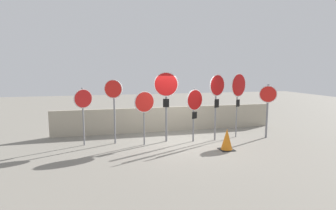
{
  "coord_description": "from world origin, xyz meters",
  "views": [
    {
      "loc": [
        -2.72,
        -9.37,
        2.71
      ],
      "look_at": [
        -0.45,
        0.0,
        1.42
      ],
      "focal_mm": 28.0,
      "sensor_mm": 36.0,
      "label": 1
    }
  ],
  "objects_px": {
    "stop_sign_2": "(144,105)",
    "stop_sign_3": "(166,92)",
    "stop_sign_4": "(195,104)",
    "stop_sign_6": "(238,89)",
    "stop_sign_5": "(217,92)",
    "stop_sign_7": "(268,101)",
    "traffic_cone_0": "(227,139)",
    "stop_sign_0": "(83,103)",
    "stop_sign_1": "(114,97)"
  },
  "relations": [
    {
      "from": "stop_sign_4",
      "to": "stop_sign_3",
      "type": "bearing_deg",
      "value": 140.95
    },
    {
      "from": "stop_sign_0",
      "to": "stop_sign_7",
      "type": "height_order",
      "value": "stop_sign_7"
    },
    {
      "from": "stop_sign_0",
      "to": "stop_sign_2",
      "type": "distance_m",
      "value": 2.17
    },
    {
      "from": "stop_sign_3",
      "to": "stop_sign_6",
      "type": "bearing_deg",
      "value": 19.16
    },
    {
      "from": "traffic_cone_0",
      "to": "stop_sign_7",
      "type": "bearing_deg",
      "value": 25.87
    },
    {
      "from": "stop_sign_2",
      "to": "stop_sign_4",
      "type": "height_order",
      "value": "stop_sign_4"
    },
    {
      "from": "stop_sign_4",
      "to": "stop_sign_6",
      "type": "bearing_deg",
      "value": -19.06
    },
    {
      "from": "stop_sign_3",
      "to": "stop_sign_4",
      "type": "distance_m",
      "value": 1.16
    },
    {
      "from": "stop_sign_4",
      "to": "stop_sign_7",
      "type": "height_order",
      "value": "stop_sign_7"
    },
    {
      "from": "stop_sign_6",
      "to": "traffic_cone_0",
      "type": "relative_size",
      "value": 3.53
    },
    {
      "from": "stop_sign_0",
      "to": "stop_sign_6",
      "type": "distance_m",
      "value": 5.95
    },
    {
      "from": "stop_sign_1",
      "to": "stop_sign_3",
      "type": "bearing_deg",
      "value": 17.49
    },
    {
      "from": "stop_sign_0",
      "to": "stop_sign_6",
      "type": "xyz_separation_m",
      "value": [
        5.93,
        -0.22,
        0.43
      ]
    },
    {
      "from": "stop_sign_5",
      "to": "traffic_cone_0",
      "type": "height_order",
      "value": "stop_sign_5"
    },
    {
      "from": "stop_sign_0",
      "to": "stop_sign_7",
      "type": "distance_m",
      "value": 7.04
    },
    {
      "from": "stop_sign_2",
      "to": "stop_sign_5",
      "type": "height_order",
      "value": "stop_sign_5"
    },
    {
      "from": "stop_sign_3",
      "to": "stop_sign_4",
      "type": "bearing_deg",
      "value": 6.27
    },
    {
      "from": "stop_sign_0",
      "to": "stop_sign_4",
      "type": "height_order",
      "value": "stop_sign_0"
    },
    {
      "from": "stop_sign_1",
      "to": "stop_sign_5",
      "type": "relative_size",
      "value": 0.93
    },
    {
      "from": "stop_sign_2",
      "to": "stop_sign_4",
      "type": "xyz_separation_m",
      "value": [
        1.89,
        0.01,
        -0.01
      ]
    },
    {
      "from": "stop_sign_1",
      "to": "stop_sign_2",
      "type": "distance_m",
      "value": 1.17
    },
    {
      "from": "stop_sign_3",
      "to": "stop_sign_6",
      "type": "relative_size",
      "value": 1.02
    },
    {
      "from": "stop_sign_5",
      "to": "stop_sign_6",
      "type": "relative_size",
      "value": 0.99
    },
    {
      "from": "stop_sign_4",
      "to": "stop_sign_5",
      "type": "distance_m",
      "value": 0.97
    },
    {
      "from": "stop_sign_0",
      "to": "stop_sign_3",
      "type": "relative_size",
      "value": 0.79
    },
    {
      "from": "stop_sign_3",
      "to": "stop_sign_6",
      "type": "distance_m",
      "value": 2.95
    },
    {
      "from": "stop_sign_0",
      "to": "traffic_cone_0",
      "type": "bearing_deg",
      "value": -47.98
    },
    {
      "from": "stop_sign_3",
      "to": "traffic_cone_0",
      "type": "relative_size",
      "value": 3.61
    },
    {
      "from": "stop_sign_4",
      "to": "stop_sign_7",
      "type": "bearing_deg",
      "value": -28.53
    },
    {
      "from": "stop_sign_3",
      "to": "stop_sign_5",
      "type": "xyz_separation_m",
      "value": [
        1.91,
        -0.28,
        -0.02
      ]
    },
    {
      "from": "stop_sign_2",
      "to": "traffic_cone_0",
      "type": "bearing_deg",
      "value": -39.87
    },
    {
      "from": "stop_sign_0",
      "to": "stop_sign_2",
      "type": "bearing_deg",
      "value": -40.4
    },
    {
      "from": "stop_sign_2",
      "to": "stop_sign_6",
      "type": "height_order",
      "value": "stop_sign_6"
    },
    {
      "from": "stop_sign_7",
      "to": "stop_sign_3",
      "type": "bearing_deg",
      "value": -153.31
    },
    {
      "from": "stop_sign_1",
      "to": "stop_sign_5",
      "type": "height_order",
      "value": "stop_sign_5"
    },
    {
      "from": "stop_sign_1",
      "to": "stop_sign_5",
      "type": "xyz_separation_m",
      "value": [
        3.83,
        -0.46,
        0.14
      ]
    },
    {
      "from": "stop_sign_2",
      "to": "stop_sign_3",
      "type": "distance_m",
      "value": 0.99
    },
    {
      "from": "stop_sign_7",
      "to": "traffic_cone_0",
      "type": "xyz_separation_m",
      "value": [
        -2.26,
        -1.1,
        -1.13
      ]
    },
    {
      "from": "stop_sign_5",
      "to": "stop_sign_7",
      "type": "distance_m",
      "value": 2.17
    },
    {
      "from": "stop_sign_6",
      "to": "traffic_cone_0",
      "type": "xyz_separation_m",
      "value": [
        -1.17,
        -1.47,
        -1.61
      ]
    },
    {
      "from": "stop_sign_5",
      "to": "traffic_cone_0",
      "type": "distance_m",
      "value": 1.95
    },
    {
      "from": "stop_sign_6",
      "to": "stop_sign_4",
      "type": "bearing_deg",
      "value": 158.79
    },
    {
      "from": "stop_sign_4",
      "to": "stop_sign_2",
      "type": "bearing_deg",
      "value": 154.41
    },
    {
      "from": "stop_sign_3",
      "to": "stop_sign_7",
      "type": "bearing_deg",
      "value": 14.04
    },
    {
      "from": "stop_sign_0",
      "to": "stop_sign_7",
      "type": "xyz_separation_m",
      "value": [
        7.02,
        -0.59,
        -0.05
      ]
    },
    {
      "from": "stop_sign_1",
      "to": "stop_sign_2",
      "type": "height_order",
      "value": "stop_sign_1"
    },
    {
      "from": "stop_sign_7",
      "to": "traffic_cone_0",
      "type": "bearing_deg",
      "value": -121.93
    },
    {
      "from": "stop_sign_4",
      "to": "stop_sign_7",
      "type": "xyz_separation_m",
      "value": [
        3.0,
        -0.14,
        0.03
      ]
    },
    {
      "from": "stop_sign_2",
      "to": "stop_sign_7",
      "type": "height_order",
      "value": "stop_sign_7"
    },
    {
      "from": "stop_sign_4",
      "to": "traffic_cone_0",
      "type": "distance_m",
      "value": 1.81
    }
  ]
}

